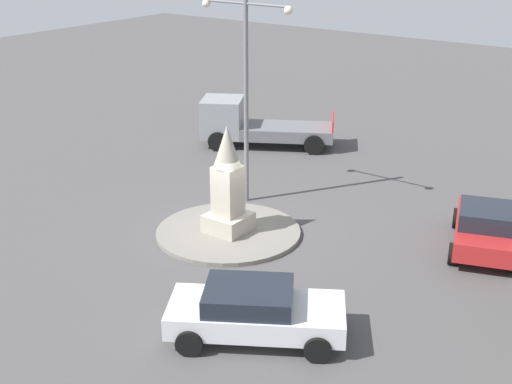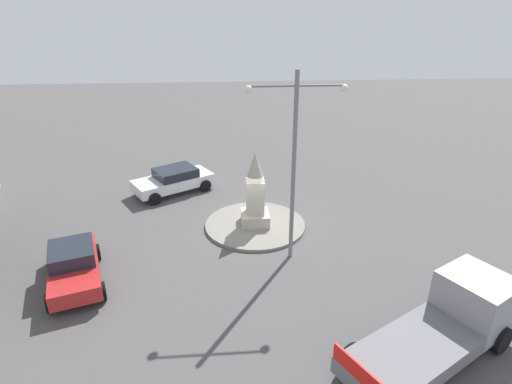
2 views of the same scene
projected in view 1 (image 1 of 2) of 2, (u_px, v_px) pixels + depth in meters
name	position (u px, v px, depth m)	size (l,w,h in m)	color
ground_plane	(228.00, 234.00, 22.12)	(80.00, 80.00, 0.00)	#4F4C4C
traffic_island	(228.00, 232.00, 22.09)	(4.60, 4.60, 0.14)	gray
monument	(228.00, 186.00, 21.51)	(1.26, 1.26, 3.45)	#B2AA99
streetlamp	(246.00, 76.00, 23.12)	(3.57, 0.28, 7.38)	slate
car_red_near_island	(484.00, 227.00, 20.88)	(2.84, 4.20, 1.41)	#B22323
car_white_passing	(254.00, 311.00, 16.44)	(4.51, 3.69, 1.33)	silver
truck_grey_waiting	(251.00, 124.00, 30.47)	(5.96, 4.48, 2.07)	gray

